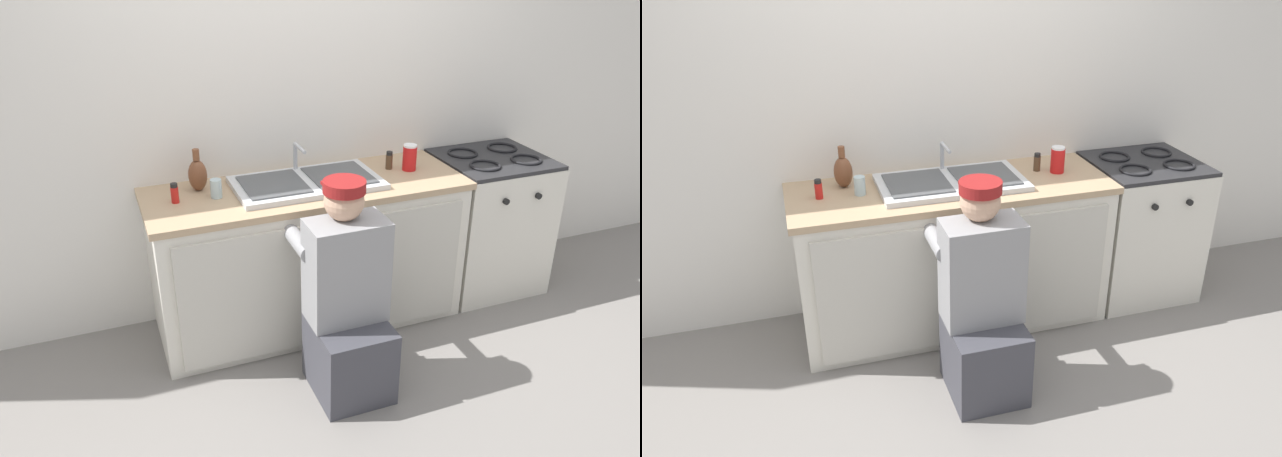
% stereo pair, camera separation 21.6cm
% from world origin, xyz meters
% --- Properties ---
extents(ground_plane, '(12.00, 12.00, 0.00)m').
position_xyz_m(ground_plane, '(0.00, 0.00, 0.00)').
color(ground_plane, gray).
extents(back_wall, '(6.00, 0.10, 2.50)m').
position_xyz_m(back_wall, '(0.00, 0.65, 1.25)').
color(back_wall, silver).
rests_on(back_wall, ground_plane).
extents(counter_cabinet, '(1.74, 0.62, 0.82)m').
position_xyz_m(counter_cabinet, '(0.00, 0.29, 0.41)').
color(counter_cabinet, silver).
rests_on(counter_cabinet, ground_plane).
extents(countertop, '(1.78, 0.62, 0.04)m').
position_xyz_m(countertop, '(0.00, 0.30, 0.84)').
color(countertop, tan).
rests_on(countertop, counter_cabinet).
extents(sink_double_basin, '(0.80, 0.44, 0.19)m').
position_xyz_m(sink_double_basin, '(0.00, 0.30, 0.88)').
color(sink_double_basin, silver).
rests_on(sink_double_basin, countertop).
extents(stove_range, '(0.65, 0.62, 0.88)m').
position_xyz_m(stove_range, '(1.21, 0.30, 0.44)').
color(stove_range, silver).
rests_on(stove_range, ground_plane).
extents(plumber_person, '(0.42, 0.61, 1.10)m').
position_xyz_m(plumber_person, '(-0.03, -0.34, 0.46)').
color(plumber_person, '#3F3F47').
rests_on(plumber_person, ground_plane).
extents(soda_cup_red, '(0.08, 0.08, 0.15)m').
position_xyz_m(soda_cup_red, '(0.64, 0.32, 0.93)').
color(soda_cup_red, red).
rests_on(soda_cup_red, countertop).
extents(water_glass, '(0.06, 0.06, 0.10)m').
position_xyz_m(water_glass, '(-0.50, 0.31, 0.91)').
color(water_glass, '#ADC6CC').
rests_on(water_glass, countertop).
extents(spice_bottle_pepper, '(0.04, 0.04, 0.10)m').
position_xyz_m(spice_bottle_pepper, '(0.54, 0.37, 0.91)').
color(spice_bottle_pepper, '#513823').
rests_on(spice_bottle_pepper, countertop).
extents(vase_decorative, '(0.10, 0.10, 0.23)m').
position_xyz_m(vase_decorative, '(-0.56, 0.44, 0.95)').
color(vase_decorative, brown).
rests_on(vase_decorative, countertop).
extents(spice_bottle_red, '(0.04, 0.04, 0.10)m').
position_xyz_m(spice_bottle_red, '(-0.71, 0.32, 0.91)').
color(spice_bottle_red, red).
rests_on(spice_bottle_red, countertop).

